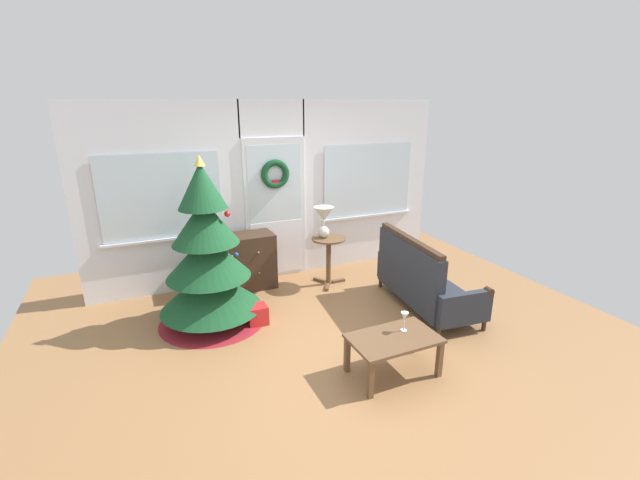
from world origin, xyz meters
TOP-DOWN VIEW (x-y plane):
  - ground_plane at (0.00, 0.00)m, footprint 6.76×6.76m
  - back_wall_with_door at (0.00, 2.08)m, footprint 5.20×0.19m
  - christmas_tree at (-1.16, 1.00)m, footprint 1.25×1.25m
  - dresser_cabinet at (-0.59, 1.79)m, footprint 0.91×0.46m
  - settee_sofa at (1.33, 0.29)m, footprint 0.86×1.66m
  - side_table at (0.57, 1.44)m, footprint 0.50×0.48m
  - table_lamp at (0.51, 1.48)m, footprint 0.28×0.28m
  - coffee_table at (0.24, -0.76)m, footprint 0.85×0.53m
  - wine_glass at (0.39, -0.69)m, footprint 0.08×0.08m
  - gift_box at (-0.69, 0.72)m, footprint 0.23×0.21m

SIDE VIEW (x-z plane):
  - ground_plane at x=0.00m, z-range 0.00..0.00m
  - gift_box at x=-0.69m, z-range 0.00..0.23m
  - coffee_table at x=0.24m, z-range 0.14..0.54m
  - settee_sofa at x=1.33m, z-range -0.10..0.86m
  - dresser_cabinet at x=-0.59m, z-range 0.00..0.78m
  - side_table at x=0.57m, z-range 0.15..0.85m
  - wine_glass at x=0.39m, z-range 0.44..0.64m
  - christmas_tree at x=-1.16m, z-range -0.25..1.73m
  - table_lamp at x=0.51m, z-range 0.77..1.21m
  - back_wall_with_door at x=0.00m, z-range 0.01..2.56m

